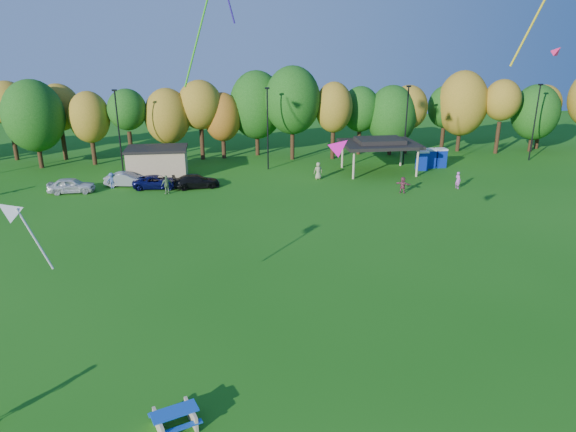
{
  "coord_description": "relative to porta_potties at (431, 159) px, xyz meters",
  "views": [
    {
      "loc": [
        -3.63,
        -16.69,
        14.31
      ],
      "look_at": [
        -0.46,
        6.0,
        6.27
      ],
      "focal_mm": 32.0,
      "sensor_mm": 36.0,
      "label": 1
    }
  ],
  "objects": [
    {
      "name": "ground",
      "position": [
        -20.49,
        -37.92,
        -1.1
      ],
      "size": [
        160.0,
        160.0,
        0.0
      ],
      "primitive_type": "plane",
      "color": "#19600F",
      "rests_on": "ground"
    },
    {
      "name": "tree_line",
      "position": [
        -21.52,
        7.6,
        4.82
      ],
      "size": [
        93.57,
        10.55,
        11.15
      ],
      "color": "black",
      "rests_on": "ground"
    },
    {
      "name": "lamp_posts",
      "position": [
        -18.49,
        2.08,
        3.8
      ],
      "size": [
        64.5,
        0.25,
        9.09
      ],
      "color": "black",
      "rests_on": "ground"
    },
    {
      "name": "utility_building",
      "position": [
        -30.49,
        0.08,
        0.54
      ],
      "size": [
        6.3,
        4.3,
        3.25
      ],
      "color": "tan",
      "rests_on": "ground"
    },
    {
      "name": "pavilion",
      "position": [
        -6.49,
        -0.92,
        2.13
      ],
      "size": [
        8.2,
        6.2,
        3.77
      ],
      "color": "tan",
      "rests_on": "ground"
    },
    {
      "name": "porta_potties",
      "position": [
        0.0,
        0.0,
        0.0
      ],
      "size": [
        3.75,
        2.06,
        2.18
      ],
      "color": "#0B2699",
      "rests_on": "ground"
    },
    {
      "name": "picnic_table",
      "position": [
        -26.21,
        -38.13,
        -0.65
      ],
      "size": [
        2.15,
        1.97,
        0.76
      ],
      "rotation": [
        0.0,
        0.0,
        0.35
      ],
      "color": "tan",
      "rests_on": "ground"
    },
    {
      "name": "car_a",
      "position": [
        -38.25,
        -4.6,
        -0.36
      ],
      "size": [
        4.33,
        1.77,
        1.47
      ],
      "primitive_type": "imported",
      "rotation": [
        0.0,
        0.0,
        1.58
      ],
      "color": "silver",
      "rests_on": "ground"
    },
    {
      "name": "car_b",
      "position": [
        -33.31,
        -2.97,
        -0.4
      ],
      "size": [
        4.45,
        2.24,
        1.4
      ],
      "primitive_type": "imported",
      "rotation": [
        0.0,
        0.0,
        1.39
      ],
      "color": "gray",
      "rests_on": "ground"
    },
    {
      "name": "car_c",
      "position": [
        -30.24,
        -4.12,
        -0.46
      ],
      "size": [
        4.75,
        2.46,
        1.28
      ],
      "primitive_type": "imported",
      "rotation": [
        0.0,
        0.0,
        1.5
      ],
      "color": "#0A0C41",
      "rests_on": "ground"
    },
    {
      "name": "car_d",
      "position": [
        -26.37,
        -4.51,
        -0.43
      ],
      "size": [
        4.83,
        2.52,
        1.34
      ],
      "primitive_type": "imported",
      "rotation": [
        0.0,
        0.0,
        1.71
      ],
      "color": "black",
      "rests_on": "ground"
    },
    {
      "name": "far_person_0",
      "position": [
        -34.66,
        -3.52,
        -0.31
      ],
      "size": [
        1.05,
        0.65,
        1.57
      ],
      "primitive_type": "imported",
      "rotation": [
        0.0,
        0.0,
        0.06
      ],
      "color": "#41588F",
      "rests_on": "ground"
    },
    {
      "name": "far_person_1",
      "position": [
        -13.68,
        -2.93,
        -0.19
      ],
      "size": [
        0.92,
        0.63,
        1.81
      ],
      "primitive_type": "imported",
      "rotation": [
        0.0,
        0.0,
        3.2
      ],
      "color": "#989568",
      "rests_on": "ground"
    },
    {
      "name": "far_person_3",
      "position": [
        -29.08,
        -6.27,
        -0.18
      ],
      "size": [
        1.16,
        0.86,
        1.83
      ],
      "primitive_type": "imported",
      "rotation": [
        0.0,
        0.0,
        3.58
      ],
      "color": "#5F824F",
      "rests_on": "ground"
    },
    {
      "name": "far_person_4",
      "position": [
        -0.65,
        -8.33,
        -0.25
      ],
      "size": [
        0.57,
        0.71,
        1.69
      ],
      "primitive_type": "imported",
      "rotation": [
        0.0,
        0.0,
        1.88
      ],
      "color": "#CA5FC4",
      "rests_on": "ground"
    },
    {
      "name": "far_person_5",
      "position": [
        -6.6,
        -9.06,
        -0.3
      ],
      "size": [
        1.49,
        1.21,
        1.6
      ],
      "primitive_type": "imported",
      "rotation": [
        0.0,
        0.0,
        2.55
      ],
      "color": "#8B3A50",
      "rests_on": "ground"
    },
    {
      "name": "kite_0",
      "position": [
        -18.33,
        -31.2,
        8.3
      ],
      "size": [
        1.31,
        1.01,
        1.27
      ],
      "color": "#EA0D95"
    },
    {
      "name": "kite_3",
      "position": [
        -32.81,
        -33.12,
        6.38
      ],
      "size": [
        2.12,
        1.01,
        3.41
      ],
      "color": "#BCBCBC"
    },
    {
      "name": "kite_11",
      "position": [
        5.69,
        -11.29,
        12.02
      ],
      "size": [
        1.35,
        1.45,
        1.16
      ],
      "color": "#F71D58"
    }
  ]
}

